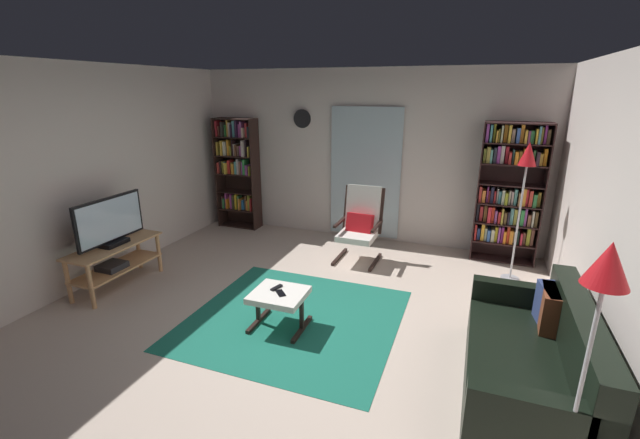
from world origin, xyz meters
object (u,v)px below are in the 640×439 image
Objects in this scene: bookshelf_near_sofa at (509,191)px; television at (110,223)px; tv_stand at (115,259)px; ottoman at (279,298)px; tv_remote at (277,288)px; lounge_armchair at (360,222)px; cell_phone at (280,293)px; floor_lamp_by_shelf at (526,169)px; floor_lamp_by_sofa at (602,293)px; leather_sofa at (533,362)px; wall_clock at (302,119)px; bookshelf_near_tv at (238,167)px.

television is at bearing -149.97° from bookshelf_near_sofa.
tv_stand reaches higher than ottoman.
tv_remote is at bearing -1.67° from tv_stand.
lounge_armchair is 7.10× the size of tv_remote.
television is 6.70× the size of cell_phone.
bookshelf_near_sofa is (4.37, 2.53, 0.18)m from television.
television is 0.55× the size of floor_lamp_by_shelf.
floor_lamp_by_sofa is at bearing -14.77° from television.
leather_sofa reaches higher than tv_stand.
wall_clock is (-1.21, 0.84, 1.32)m from lounge_armchair.
floor_lamp_by_sofa is at bearing -68.00° from cell_phone.
tv_remote is 0.50× the size of wall_clock.
tv_remote reaches higher than cell_phone.
leather_sofa is 11.82× the size of tv_remote.
floor_lamp_by_sofa is 0.93× the size of floor_lamp_by_shelf.
bookshelf_near_sofa is at bearing 30.14° from tv_stand.
lounge_armchair is 0.60× the size of floor_lamp_by_shelf.
lounge_armchair is at bearing 82.37° from ottoman.
tv_stand is 0.72× the size of floor_lamp_by_sofa.
floor_lamp_by_sofa reaches higher than tv_remote.
floor_lamp_by_sofa reaches higher than lounge_armchair.
wall_clock reaches higher than leather_sofa.
tv_remote is at bearing -52.66° from bookshelf_near_tv.
bookshelf_near_sofa is at bearing -0.54° from bookshelf_near_tv.
leather_sofa is 3.22× the size of ottoman.
tv_remote is 3.27m from wall_clock.
ottoman is 1.82× the size of wall_clock.
leather_sofa is 2.26m from ottoman.
tv_remote is 2.81m from floor_lamp_by_sofa.
television reaches higher than leather_sofa.
television is 0.55× the size of leather_sofa.
bookshelf_near_tv is 2.49m from lounge_armchair.
floor_lamp_by_shelf is (0.10, -0.64, 0.42)m from bookshelf_near_sofa.
leather_sofa reaches higher than ottoman.
television is at bearing 79.16° from tv_stand.
television is 4.88m from floor_lamp_by_shelf.
ottoman is 3.67× the size of tv_remote.
tv_stand is at bearing -157.00° from floor_lamp_by_shelf.
leather_sofa is at bearing 96.08° from floor_lamp_by_sofa.
floor_lamp_by_sofa is 5.13m from wall_clock.
floor_lamp_by_sofa is (0.20, -3.73, 0.34)m from bookshelf_near_sofa.
bookshelf_near_tv reaches higher than tv_remote.
lounge_armchair is 1.97m from wall_clock.
bookshelf_near_sofa is 6.54× the size of wall_clock.
bookshelf_near_sofa is 0.77m from floor_lamp_by_shelf.
leather_sofa is at bearing -5.24° from ottoman.
tv_remote is (2.17, -0.08, -0.41)m from television.
lounge_armchair is at bearing 96.87° from tv_remote.
tv_remote is at bearing -1.98° from television.
bookshelf_near_sofa reaches higher than floor_lamp_by_sofa.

